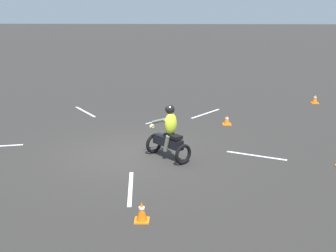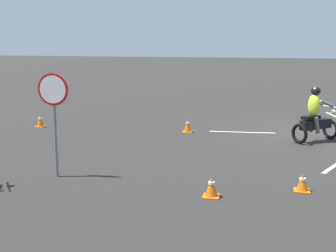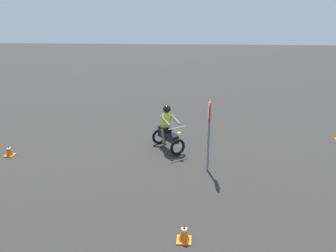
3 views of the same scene
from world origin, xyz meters
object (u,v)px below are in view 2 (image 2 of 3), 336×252
(traffic_cone_near_left, at_px, (188,126))
(stop_sign, at_px, (54,104))
(traffic_cone_mid_left, at_px, (302,183))
(motorcycle_rider_foreground, at_px, (315,117))
(traffic_cone_far_right, at_px, (40,121))
(traffic_cone_mid_center, at_px, (211,187))

(traffic_cone_near_left, bearing_deg, stop_sign, 70.98)
(stop_sign, height_order, traffic_cone_mid_left, stop_sign)
(motorcycle_rider_foreground, distance_m, traffic_cone_far_right, 9.09)
(traffic_cone_near_left, bearing_deg, motorcycle_rider_foreground, 172.94)
(stop_sign, relative_size, traffic_cone_near_left, 5.03)
(traffic_cone_mid_center, height_order, traffic_cone_far_right, traffic_cone_far_right)
(motorcycle_rider_foreground, height_order, traffic_cone_mid_center, motorcycle_rider_foreground)
(motorcycle_rider_foreground, relative_size, traffic_cone_far_right, 3.74)
(motorcycle_rider_foreground, bearing_deg, stop_sign, -91.98)
(stop_sign, relative_size, traffic_cone_far_right, 5.18)
(stop_sign, xyz_separation_m, traffic_cone_mid_center, (-3.53, 0.58, -1.43))
(traffic_cone_far_right, bearing_deg, traffic_cone_mid_left, 148.85)
(motorcycle_rider_foreground, relative_size, traffic_cone_near_left, 3.63)
(traffic_cone_near_left, xyz_separation_m, traffic_cone_far_right, (5.15, 0.24, -0.01))
(traffic_cone_mid_center, distance_m, traffic_cone_far_right, 8.97)
(stop_sign, bearing_deg, traffic_cone_mid_center, 170.71)
(traffic_cone_mid_center, relative_size, traffic_cone_far_right, 0.96)
(traffic_cone_mid_left, distance_m, traffic_cone_far_right, 9.92)
(stop_sign, bearing_deg, traffic_cone_far_right, -58.70)
(motorcycle_rider_foreground, bearing_deg, traffic_cone_far_right, -134.45)
(motorcycle_rider_foreground, height_order, traffic_cone_near_left, motorcycle_rider_foreground)
(traffic_cone_mid_left, relative_size, traffic_cone_far_right, 0.85)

